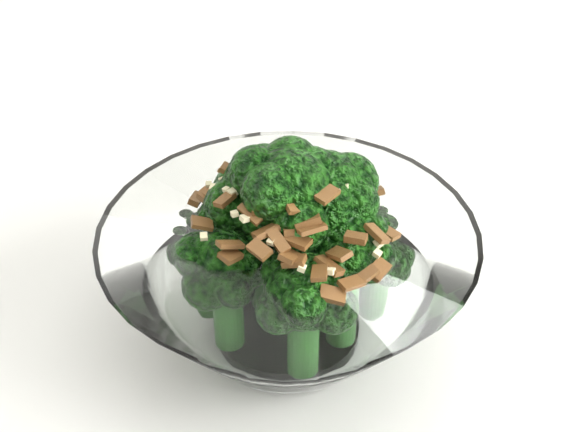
% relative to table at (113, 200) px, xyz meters
% --- Properties ---
extents(table, '(1.35, 1.06, 0.75)m').
position_rel_table_xyz_m(table, '(0.00, 0.00, 0.00)').
color(table, white).
rests_on(table, ground).
extents(broccoli_dish, '(0.20, 0.20, 0.12)m').
position_rel_table_xyz_m(broccoli_dish, '(0.22, -0.15, 0.12)').
color(broccoli_dish, white).
rests_on(broccoli_dish, table).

